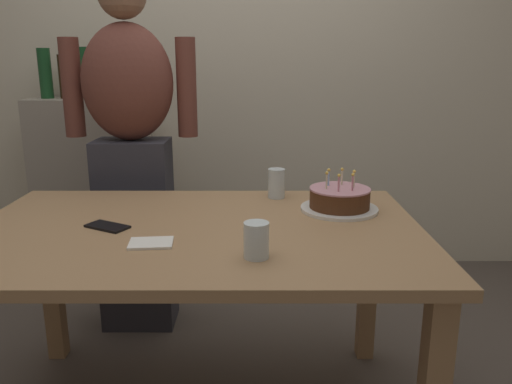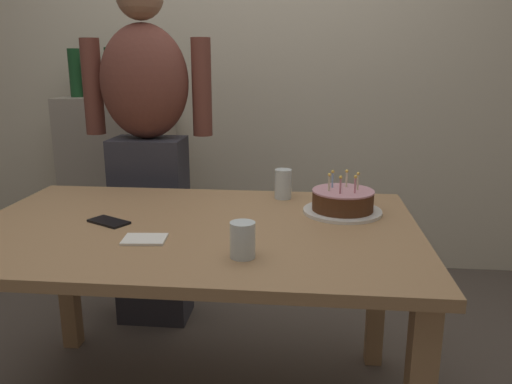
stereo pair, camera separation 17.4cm
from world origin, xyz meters
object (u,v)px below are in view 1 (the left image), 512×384
(water_glass_far, at_px, (255,240))
(cell_phone, at_px, (106,227))
(water_glass_near, at_px, (275,183))
(person_man_bearded, at_px, (131,150))
(birthday_cake, at_px, (338,200))
(napkin_stack, at_px, (150,243))

(water_glass_far, distance_m, cell_phone, 0.56)
(water_glass_near, height_order, person_man_bearded, person_man_bearded)
(birthday_cake, bearing_deg, water_glass_far, -123.61)
(water_glass_far, bearing_deg, person_man_bearded, 120.34)
(water_glass_far, relative_size, napkin_stack, 0.79)
(birthday_cake, relative_size, napkin_stack, 2.18)
(water_glass_near, bearing_deg, person_man_bearded, 152.25)
(birthday_cake, bearing_deg, napkin_stack, -150.26)
(water_glass_far, height_order, napkin_stack, water_glass_far)
(birthday_cake, xyz_separation_m, water_glass_far, (-0.31, -0.46, 0.01))
(cell_phone, height_order, napkin_stack, same)
(cell_phone, xyz_separation_m, person_man_bearded, (-0.08, 0.72, 0.13))
(cell_phone, bearing_deg, water_glass_far, 1.39)
(water_glass_near, xyz_separation_m, person_man_bearded, (-0.66, 0.35, 0.07))
(cell_phone, relative_size, napkin_stack, 1.11)
(birthday_cake, height_order, cell_phone, birthday_cake)
(birthday_cake, distance_m, cell_phone, 0.82)
(birthday_cake, xyz_separation_m, napkin_stack, (-0.62, -0.36, -0.04))
(cell_phone, bearing_deg, napkin_stack, -12.58)
(cell_phone, distance_m, person_man_bearded, 0.74)
(water_glass_near, xyz_separation_m, water_glass_far, (-0.08, -0.64, -0.01))
(water_glass_near, bearing_deg, water_glass_far, -97.23)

